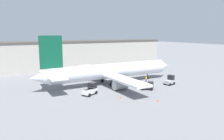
# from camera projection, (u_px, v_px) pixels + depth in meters

# --- Properties ---
(ground_plane) EXTENTS (400.00, 400.00, 0.00)m
(ground_plane) POSITION_uv_depth(u_px,v_px,m) (112.00, 83.00, 58.04)
(ground_plane) COLOR slate
(terminal_building) EXTENTS (85.58, 12.02, 10.25)m
(terminal_building) POSITION_uv_depth(u_px,v_px,m) (59.00, 55.00, 81.57)
(terminal_building) COLOR #ADA89E
(terminal_building) RESTS_ON ground_plane
(airplane) EXTENTS (40.30, 32.25, 12.72)m
(airplane) POSITION_uv_depth(u_px,v_px,m) (108.00, 71.00, 56.94)
(airplane) COLOR silver
(airplane) RESTS_ON ground_plane
(ground_crew_worker) EXTENTS (0.36, 0.36, 1.65)m
(ground_crew_worker) POSITION_uv_depth(u_px,v_px,m) (146.00, 79.00, 59.79)
(ground_crew_worker) COLOR #1E2338
(ground_crew_worker) RESTS_ON ground_plane
(baggage_tug) EXTENTS (2.86, 2.47, 2.43)m
(baggage_tug) POSITION_uv_depth(u_px,v_px,m) (170.00, 80.00, 56.62)
(baggage_tug) COLOR #B2B2B7
(baggage_tug) RESTS_ON ground_plane
(belt_loader_truck) EXTENTS (3.85, 3.22, 2.58)m
(belt_loader_truck) POSITION_uv_depth(u_px,v_px,m) (91.00, 89.00, 47.38)
(belt_loader_truck) COLOR silver
(belt_loader_truck) RESTS_ON ground_plane
(pushback_tug) EXTENTS (3.24, 3.04, 1.97)m
(pushback_tug) POSITION_uv_depth(u_px,v_px,m) (148.00, 86.00, 51.62)
(pushback_tug) COLOR #2D2D33
(pushback_tug) RESTS_ON ground_plane
(safety_cone_near) EXTENTS (0.36, 0.36, 0.55)m
(safety_cone_near) POSITION_uv_depth(u_px,v_px,m) (121.00, 97.00, 44.71)
(safety_cone_near) COLOR #EF590F
(safety_cone_near) RESTS_ON ground_plane
(safety_cone_far) EXTENTS (0.36, 0.36, 0.55)m
(safety_cone_far) POSITION_uv_depth(u_px,v_px,m) (158.00, 100.00, 42.75)
(safety_cone_far) COLOR #EF590F
(safety_cone_far) RESTS_ON ground_plane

